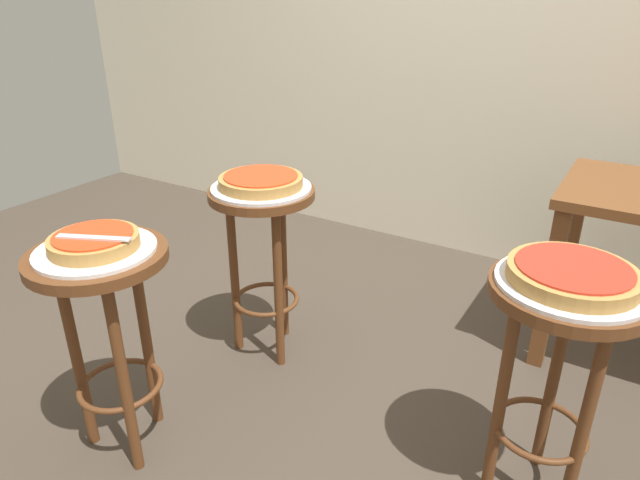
{
  "coord_description": "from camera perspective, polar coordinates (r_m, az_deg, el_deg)",
  "views": [
    {
      "loc": [
        0.86,
        -1.43,
        1.46
      ],
      "look_at": [
        -0.04,
        0.05,
        0.66
      ],
      "focal_mm": 31.25,
      "sensor_mm": 36.0,
      "label": 1
    }
  ],
  "objects": [
    {
      "name": "serving_plate_leftside",
      "position": [
        2.18,
        -6.04,
        5.33
      ],
      "size": [
        0.39,
        0.39,
        0.01
      ],
      "primitive_type": "cylinder",
      "color": "silver",
      "rests_on": "stool_leftside"
    },
    {
      "name": "pizza_foreground",
      "position": [
        1.77,
        -22.14,
        -0.13
      ],
      "size": [
        0.26,
        0.26,
        0.05
      ],
      "color": "#B78442",
      "rests_on": "serving_plate_foreground"
    },
    {
      "name": "pizza_leftside",
      "position": [
        2.17,
        -6.07,
        6.04
      ],
      "size": [
        0.32,
        0.32,
        0.05
      ],
      "color": "#B78442",
      "rests_on": "serving_plate_leftside"
    },
    {
      "name": "serving_plate_foreground",
      "position": [
        1.78,
        -21.99,
        -0.96
      ],
      "size": [
        0.35,
        0.35,
        0.01
      ],
      "primitive_type": "cylinder",
      "color": "silver",
      "rests_on": "stool_foreground"
    },
    {
      "name": "pizza_middle",
      "position": [
        1.6,
        24.44,
        -3.19
      ],
      "size": [
        0.33,
        0.33,
        0.05
      ],
      "color": "#B78442",
      "rests_on": "serving_plate_middle"
    },
    {
      "name": "stool_leftside",
      "position": [
        2.25,
        -5.82,
        0.72
      ],
      "size": [
        0.42,
        0.42,
        0.74
      ],
      "color": "#5B3319",
      "rests_on": "ground_plane"
    },
    {
      "name": "serving_plate_middle",
      "position": [
        1.61,
        24.27,
        -4.08
      ],
      "size": [
        0.39,
        0.39,
        0.01
      ],
      "primitive_type": "cylinder",
      "color": "silver",
      "rests_on": "stool_middle"
    },
    {
      "name": "pizza_server_knife",
      "position": [
        1.72,
        -22.18,
        0.22
      ],
      "size": [
        0.21,
        0.11,
        0.01
      ],
      "primitive_type": "cube",
      "rotation": [
        0.0,
        0.0,
        0.42
      ],
      "color": "silver",
      "rests_on": "pizza_foreground"
    },
    {
      "name": "stool_foreground",
      "position": [
        1.86,
        -21.07,
        -6.29
      ],
      "size": [
        0.42,
        0.42,
        0.74
      ],
      "color": "#5B3319",
      "rests_on": "ground_plane"
    },
    {
      "name": "ground_plane",
      "position": [
        2.22,
        0.31,
        -16.49
      ],
      "size": [
        6.0,
        6.0,
        0.0
      ],
      "primitive_type": "plane",
      "color": "#42382D"
    },
    {
      "name": "stool_middle",
      "position": [
        1.7,
        23.15,
        -9.77
      ],
      "size": [
        0.42,
        0.42,
        0.74
      ],
      "color": "#5B3319",
      "rests_on": "ground_plane"
    }
  ]
}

